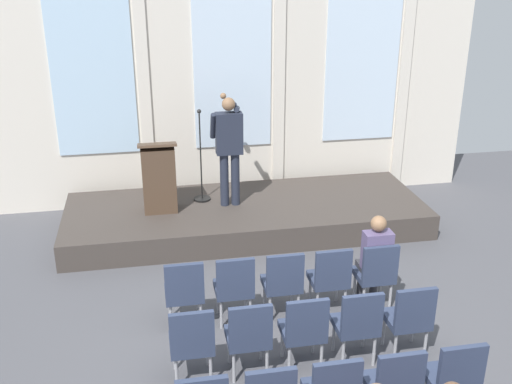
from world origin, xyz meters
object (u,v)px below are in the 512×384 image
chair_r1_c2 (304,328)px  chair_r0_c0 (184,290)px  chair_r0_c1 (234,285)px  chair_r1_c0 (192,340)px  chair_r0_c3 (330,276)px  chair_r1_c1 (249,334)px  chair_r1_c4 (410,316)px  lectern (159,178)px  chair_r2_c3 (394,383)px  chair_r0_c4 (376,271)px  speaker (229,144)px  chair_r0_c2 (283,280)px  mic_stand (202,181)px  chair_r2_c4 (454,375)px  chair_r1_c3 (358,322)px  audience_r0_c4 (375,256)px

chair_r1_c2 → chair_r0_c0: bearing=140.0°
chair_r0_c1 → chair_r1_c0: same height
chair_r0_c1 → chair_r0_c3: size_ratio=1.00×
chair_r1_c1 → chair_r1_c4: 1.82m
lectern → chair_r1_c1: size_ratio=1.23×
chair_r1_c2 → chair_r1_c1: bearing=180.0°
chair_r1_c4 → chair_r2_c3: same height
chair_r0_c4 → chair_r1_c4: 1.02m
speaker → chair_r0_c2: size_ratio=1.90×
speaker → chair_r0_c3: 3.05m
speaker → chair_r0_c2: (0.26, -2.78, -0.93)m
mic_stand → chair_r1_c4: mic_stand is taller
chair_r0_c4 → chair_r2_c4: bearing=-90.0°
mic_stand → chair_r1_c2: bearing=-80.4°
chair_r1_c3 → mic_stand: bearing=107.6°
chair_r0_c1 → chair_r2_c4: size_ratio=1.00×
chair_r0_c2 → chair_r1_c3: size_ratio=1.00×
chair_r0_c0 → chair_r2_c3: bearing=-48.3°
speaker → chair_r1_c0: size_ratio=1.90×
chair_r0_c1 → chair_r1_c0: (-0.61, -1.02, 0.00)m
mic_stand → chair_r1_c0: 4.11m
mic_stand → chair_r0_c4: (1.90, -3.05, -0.22)m
chair_r2_c4 → chair_r1_c2: bearing=140.0°
lectern → chair_r1_c4: 4.60m
chair_r1_c1 → chair_r0_c0: bearing=120.7°
chair_r0_c3 → speaker: bearing=107.2°
audience_r0_c4 → chair_r1_c4: bearing=-90.0°
speaker → chair_r1_c0: bearing=-104.2°
mic_stand → chair_r0_c4: size_ratio=1.65×
mic_stand → chair_r1_c2: size_ratio=1.65×
chair_r0_c0 → chair_r1_c0: same height
speaker → audience_r0_c4: bearing=-61.4°
speaker → chair_r1_c2: 3.92m
chair_r0_c1 → chair_r1_c2: size_ratio=1.00×
chair_r1_c4 → chair_r1_c3: bearing=180.0°
mic_stand → chair_r0_c1: mic_stand is taller
mic_stand → chair_r0_c0: (-0.53, -3.05, -0.22)m
mic_stand → chair_r1_c4: (1.90, -4.07, -0.22)m
mic_stand → chair_r1_c4: 4.50m
chair_r0_c3 → chair_r2_c3: same height
lectern → chair_r2_c4: 5.47m
audience_r0_c4 → chair_r1_c3: (-0.61, -1.10, -0.18)m
chair_r1_c0 → chair_r1_c4: same height
mic_stand → chair_r2_c3: (1.29, -5.09, -0.22)m
chair_r1_c0 → chair_r0_c1: bearing=59.3°
chair_r0_c1 → chair_r1_c4: (1.82, -1.02, 0.00)m
chair_r0_c2 → chair_r0_c0: bearing=180.0°
chair_r0_c2 → chair_r1_c1: size_ratio=1.00×
chair_r1_c2 → chair_r2_c3: bearing=-59.3°
chair_r0_c4 → audience_r0_c4: (-0.00, 0.08, 0.18)m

